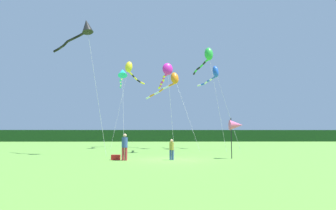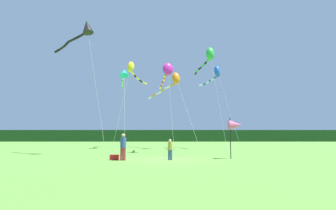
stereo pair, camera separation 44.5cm
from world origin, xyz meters
The scene contains 13 objects.
ground_plane centered at (0.00, 0.00, 0.00)m, with size 120.00×120.00×0.00m, color #5B9338.
distant_treeline centered at (0.00, 45.00, 1.28)m, with size 108.00×2.22×2.56m, color #193D19.
person_adult centered at (-2.89, -0.61, 0.94)m, with size 0.37×0.37×1.69m.
person_child centered at (0.11, -0.39, 0.74)m, with size 0.29×0.29×1.33m.
cooler_box centered at (-3.50, -0.21, 0.17)m, with size 0.58×0.30×0.33m, color red.
banner_flag_pole centered at (4.58, 0.61, 2.26)m, with size 0.90×0.70×2.78m.
kite_yellow centered at (-4.80, 17.75, 10.22)m, with size 3.37×7.89×11.20m.
kite_magenta centered at (-0.11, 6.63, 7.36)m, with size 1.48×5.42×8.12m.
kite_orange centered at (0.56, 13.55, 7.79)m, with size 5.84×9.88×8.84m.
kite_cyan centered at (-5.25, 14.26, 8.79)m, with size 1.80×8.23×9.56m.
kite_black centered at (-7.13, 4.51, 10.56)m, with size 5.81×4.03×11.42m.
kite_green centered at (4.59, 12.17, 10.43)m, with size 2.32×7.71×11.40m.
kite_blue centered at (5.57, 13.79, 8.73)m, with size 3.76×5.62×9.69m.
Camera 1 is at (-0.47, -18.87, 1.67)m, focal length 30.36 mm.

